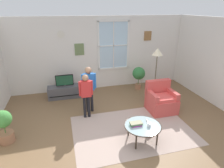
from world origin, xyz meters
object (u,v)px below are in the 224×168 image
Objects in this scene: book_stack at (136,124)px; person_red_shirt at (86,91)px; television at (65,80)px; cup at (149,124)px; coffee_table at (143,126)px; remote_near_books at (141,123)px; remote_near_cup at (147,121)px; person_blue_shirt at (89,84)px; armchair at (161,100)px; potted_plant_by_window at (139,75)px; potted_plant_corner at (4,125)px; floor_lamp at (157,57)px; tv_stand at (66,92)px.

person_red_shirt is (-0.93, 1.29, 0.35)m from book_stack.
cup is at bearing -59.03° from television.
remote_near_books is (-0.00, 0.08, 0.03)m from coffee_table.
remote_near_books is at bearing -165.80° from remote_near_cup.
cup is (0.27, -0.11, 0.01)m from book_stack.
remote_near_books is at bearing -58.54° from person_blue_shirt.
coffee_table is 0.15m from cup.
remote_near_books is at bearing 91.50° from coffee_table.
coffee_table is at bearing -133.04° from armchair.
potted_plant_corner is at bearing -152.62° from potted_plant_by_window.
potted_plant_by_window is 1.07× the size of potted_plant_corner.
floor_lamp is (0.17, 0.78, 1.10)m from armchair.
coffee_table is 2.54m from floor_lamp.
book_stack is 0.29m from cup.
television is 4.14× the size of remote_near_books.
floor_lamp is (0.20, -0.91, 0.86)m from potted_plant_by_window.
coffee_table is 1.95m from person_blue_shirt.
television is 0.34× the size of floor_lamp.
tv_stand is 1.33× the size of armchair.
person_red_shirt is (-1.08, 1.26, 0.37)m from remote_near_books.
cup reaches higher than tv_stand.
tv_stand is 8.28× the size of remote_near_books.
cup is 0.10× the size of potted_plant_by_window.
book_stack is 0.16× the size of floor_lamp.
television is 3.09m from floor_lamp.
armchair is 10.29× the size of cup.
person_red_shirt reaches higher than remote_near_books.
tv_stand is 1.67m from person_red_shirt.
remote_near_books is 2.46m from floor_lamp.
person_blue_shirt reaches higher than tv_stand.
remote_near_cup is at bearing -120.94° from floor_lamp.
television is 0.46× the size of person_red_shirt.
floor_lamp reaches higher than potted_plant_corner.
remote_near_cup is at bearing -11.06° from potted_plant_corner.
person_red_shirt is 2.04m from potted_plant_corner.
remote_near_books is 2.96m from potted_plant_by_window.
tv_stand is at bearing 117.81° from book_stack.
potted_plant_by_window is 1.26m from floor_lamp.
cup reaches higher than book_stack.
person_blue_shirt is at bearing -172.13° from floor_lamp.
television is at bearing 109.57° from person_red_shirt.
potted_plant_corner is at bearing 165.51° from cup.
television is at bearing 123.38° from remote_near_cup.
floor_lamp is at bearing -17.00° from tv_stand.
remote_near_cup is (0.31, 0.08, -0.02)m from book_stack.
book_stack is 1.96× the size of remote_near_books.
remote_near_books is 1.70m from person_red_shirt.
potted_plant_by_window reaches higher than remote_near_cup.
tv_stand is 3.17m from remote_near_books.
remote_near_books is at bearing -49.46° from person_red_shirt.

